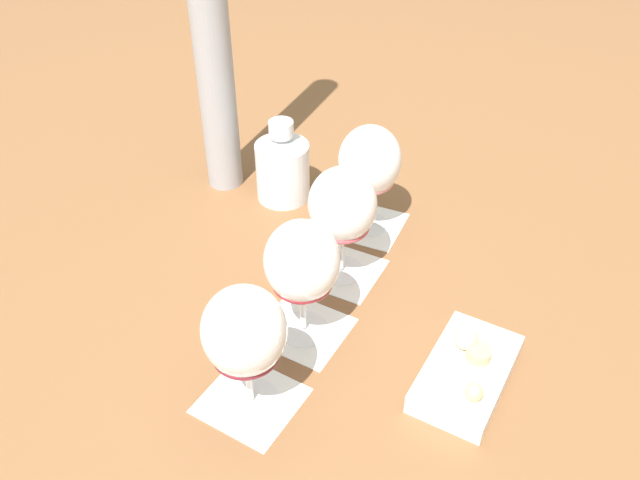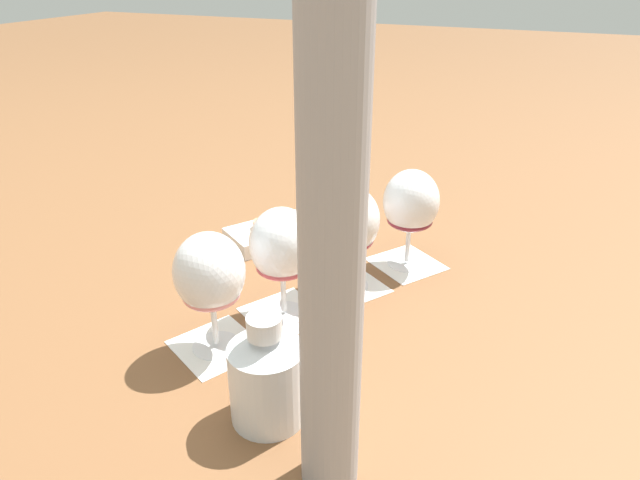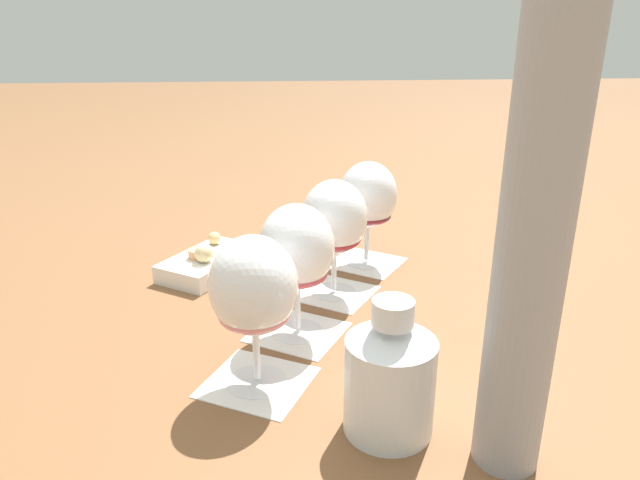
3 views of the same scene
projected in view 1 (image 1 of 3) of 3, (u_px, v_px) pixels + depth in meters
name	position (u px, v px, depth m)	size (l,w,h in m)	color
ground_plane	(319.00, 301.00, 0.97)	(8.00, 8.00, 0.00)	brown
tasting_card_0	(366.00, 224.00, 1.12)	(0.15, 0.15, 0.00)	white
tasting_card_1	(341.00, 270.00, 1.03)	(0.15, 0.15, 0.00)	white
tasting_card_2	(303.00, 329.00, 0.93)	(0.15, 0.16, 0.00)	white
tasting_card_3	(251.00, 400.00, 0.84)	(0.16, 0.16, 0.00)	white
wine_glass_0	(370.00, 164.00, 1.04)	(0.10, 0.10, 0.18)	white
wine_glass_1	(342.00, 208.00, 0.95)	(0.10, 0.10, 0.18)	white
wine_glass_2	(302.00, 266.00, 0.86)	(0.10, 0.10, 0.18)	white
wine_glass_3	(244.00, 335.00, 0.76)	(0.10, 0.10, 0.18)	white
ceramic_vase	(283.00, 165.00, 1.14)	(0.09, 0.09, 0.15)	silver
snack_dish	(467.00, 371.00, 0.85)	(0.19, 0.17, 0.06)	white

